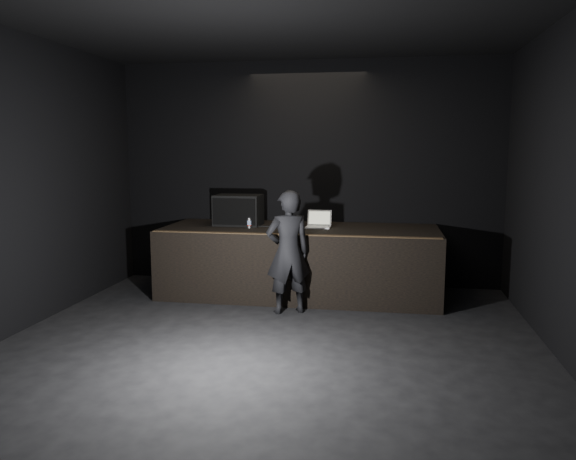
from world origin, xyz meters
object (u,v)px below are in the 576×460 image
(stage_monitor, at_px, (238,210))
(person, at_px, (288,252))
(stage_riser, at_px, (300,261))
(beer_can, at_px, (249,223))
(laptop, at_px, (319,223))

(stage_monitor, distance_m, person, 1.49)
(stage_riser, xyz_separation_m, person, (-0.01, -0.95, 0.31))
(person, bearing_deg, beer_can, -71.62)
(stage_monitor, bearing_deg, stage_riser, -6.06)
(stage_riser, distance_m, laptop, 0.63)
(stage_monitor, distance_m, laptop, 1.23)
(beer_can, bearing_deg, laptop, 15.46)
(stage_riser, xyz_separation_m, laptop, (0.26, 0.10, 0.56))
(stage_riser, distance_m, beer_can, 0.94)
(person, bearing_deg, stage_riser, -114.73)
(stage_riser, bearing_deg, stage_monitor, 172.78)
(stage_monitor, relative_size, laptop, 1.93)
(stage_riser, distance_m, person, 1.00)
(stage_riser, xyz_separation_m, beer_can, (-0.72, -0.18, 0.57))
(stage_riser, height_order, stage_monitor, stage_monitor)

